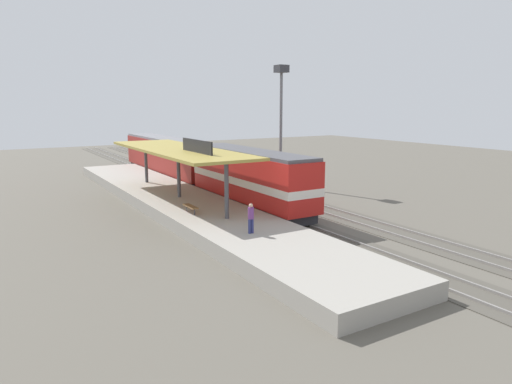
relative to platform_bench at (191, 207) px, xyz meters
name	(u,v)px	position (x,y,z in m)	size (l,w,h in m)	color
ground_plane	(252,199)	(8.00, 5.49, -1.34)	(120.00, 120.00, 0.00)	#5B564C
track_near	(231,201)	(6.00, 5.49, -1.31)	(3.20, 110.00, 0.16)	#4E4941
track_far	(277,196)	(10.60, 5.49, -1.31)	(3.20, 110.00, 0.16)	#4E4941
platform	(180,203)	(1.40, 5.49, -0.89)	(6.00, 44.00, 0.90)	#9E998E
station_canopy	(178,151)	(1.40, 5.39, 3.19)	(5.20, 18.00, 4.70)	#47474C
platform_bench	(191,207)	(0.00, 0.00, 0.00)	(0.44, 1.70, 0.50)	#333338
locomotive	(250,178)	(6.00, 2.43, 1.07)	(2.93, 14.43, 4.44)	#28282D
passenger_carriage_single	(167,157)	(6.00, 20.43, 0.97)	(2.90, 20.00, 4.24)	#28282D
light_mast	(281,100)	(13.80, 9.68, 7.05)	(1.10, 1.10, 11.70)	slate
person_waiting	(251,217)	(0.97, -6.23, 0.51)	(0.34, 0.34, 1.71)	navy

